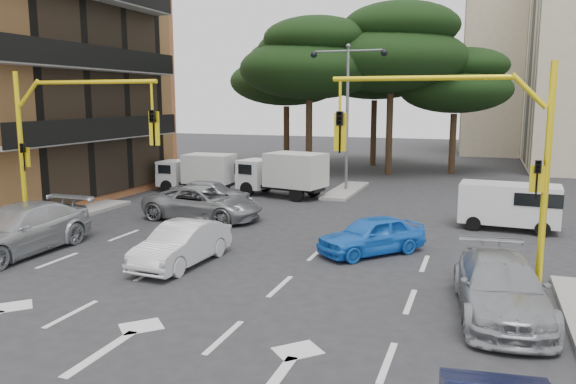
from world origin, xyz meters
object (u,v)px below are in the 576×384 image
Objects in this scene: car_silver_wagon at (17,230)px; car_white_hatch at (182,244)px; signal_mast_left at (60,133)px; car_silver_cross_a at (204,203)px; street_lamp_center at (348,92)px; car_silver_cross_b at (211,193)px; van_white at (509,206)px; car_silver_parked at (501,287)px; box_truck_b at (282,175)px; box_truck_a at (197,173)px; car_blue_compact at (372,235)px; signal_mast_right at (475,143)px.

car_white_hatch is at bearing 7.53° from car_silver_wagon.
car_silver_cross_a is (2.81, 5.01, -3.18)m from signal_mast_left.
car_silver_cross_b is (-5.00, -6.39, -4.78)m from street_lamp_center.
van_white reaches higher than car_silver_wagon.
car_silver_parked is 17.15m from box_truck_b.
car_silver_parked is 1.13× the size of box_truck_a.
street_lamp_center is at bearing -42.71° from car_silver_cross_b.
car_blue_compact is (3.71, -11.92, -4.80)m from street_lamp_center.
box_truck_b reaches higher than car_silver_cross_a.
box_truck_a is at bearing -100.62° from van_white.
car_silver_cross_a is (3.27, 6.77, -0.10)m from car_silver_wagon.
car_white_hatch is at bearing -161.79° from box_truck_b.
car_white_hatch is 6.13m from car_blue_compact.
street_lamp_center is (6.80, 14.01, 1.54)m from signal_mast_left.
box_truck_b is (-9.62, 11.42, -2.72)m from signal_mast_right.
box_truck_a is (-15.35, 13.57, 0.35)m from car_silver_parked.
car_silver_cross_b is at bearing 135.53° from car_silver_parked.
box_truck_a reaches higher than car_silver_wagon.
car_white_hatch is at bearing -45.28° from van_white.
car_silver_wagon is 1.44× the size of car_silver_cross_b.
car_blue_compact is 0.77× the size of car_silver_parked.
box_truck_b is at bearing -90.45° from box_truck_a.
car_silver_cross_b is 0.90× the size of box_truck_a.
signal_mast_right is 1.53× the size of car_white_hatch.
car_silver_cross_a reaches higher than car_white_hatch.
box_truck_b is at bearing -137.32° from street_lamp_center.
signal_mast_left reaches higher than car_silver_cross_a.
box_truck_a is (-0.94, 11.37, -2.84)m from signal_mast_left.
van_white is at bearing -95.89° from car_silver_cross_b.
street_lamp_center is 9.28m from box_truck_a.
van_white is (15.36, 9.10, 0.12)m from car_silver_wagon.
car_silver_parked is at bearing -132.59° from car_silver_cross_b.
signal_mast_right is at bearing -64.09° from street_lamp_center.
signal_mast_left is at bearing 172.04° from car_white_hatch.
box_truck_b reaches higher than car_white_hatch.
car_silver_cross_b is at bearing 147.16° from signal_mast_right.
street_lamp_center is at bearing -72.19° from box_truck_a.
car_silver_cross_a is 1.37× the size of van_white.
box_truck_a is at bearing 119.92° from car_white_hatch.
car_white_hatch is at bearing -155.79° from car_silver_cross_a.
signal_mast_right is at bearing 10.63° from car_white_hatch.
van_white is (1.28, 7.34, -2.97)m from signal_mast_right.
van_white is (12.08, 2.33, 0.22)m from car_silver_cross_a.
signal_mast_left is at bearing 162.01° from car_silver_cross_b.
box_truck_b is (3.99, 11.42, -2.72)m from signal_mast_left.
car_white_hatch is 12.55m from box_truck_b.
van_white is (0.49, 9.54, 0.22)m from car_silver_parked.
car_silver_parked is (14.87, -0.44, -0.10)m from car_silver_wagon.
car_silver_wagon reaches higher than car_silver_cross_b.
car_silver_wagon is at bearing 173.74° from box_truck_b.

